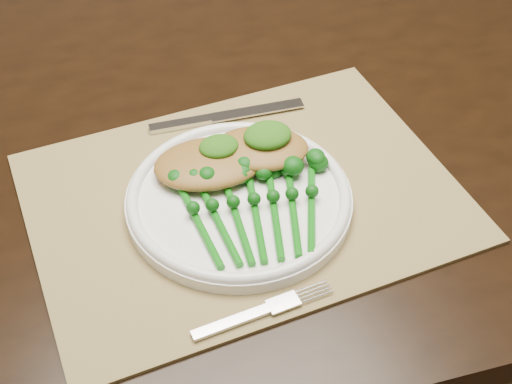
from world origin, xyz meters
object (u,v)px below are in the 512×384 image
object	(u,v)px
dinner_plate	(239,198)
broccolini_bundle	(256,217)
dining_table	(247,280)
chicken_fillet_left	(209,163)
placemat	(244,197)

from	to	relation	value
dinner_plate	broccolini_bundle	bearing A→B (deg)	-81.28
dining_table	dinner_plate	distance (m)	0.43
chicken_fillet_left	dinner_plate	bearing A→B (deg)	-61.39
dining_table	chicken_fillet_left	size ratio (longest dim) A/B	12.58
placemat	chicken_fillet_left	world-z (taller)	chicken_fillet_left
dining_table	placemat	xyz separation A→B (m)	(-0.05, -0.16, 0.38)
placemat	broccolini_bundle	xyz separation A→B (m)	(-0.00, -0.06, 0.02)
placemat	dinner_plate	bearing A→B (deg)	-131.59
placemat	broccolini_bundle	distance (m)	0.06
placemat	chicken_fillet_left	size ratio (longest dim) A/B	3.74
dining_table	broccolini_bundle	size ratio (longest dim) A/B	8.91
dining_table	chicken_fillet_left	bearing A→B (deg)	-120.47
broccolini_bundle	placemat	bearing A→B (deg)	93.97
dining_table	dinner_plate	size ratio (longest dim) A/B	6.32
dining_table	placemat	distance (m)	0.41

